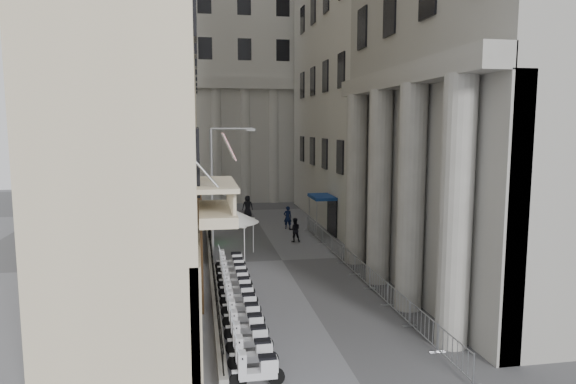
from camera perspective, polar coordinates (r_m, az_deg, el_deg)
The scene contains 31 objects.
far_building at distance 59.64m, azimuth -5.28°, elevation 13.88°, with size 22.00×10.00×30.00m, color #B7B4AC.
iron_fence at distance 30.18m, azimuth -8.46°, elevation -8.45°, with size 0.30×28.00×1.40m, color black, non-canonical shape.
blue_awning at distance 39.01m, azimuth 3.77°, elevation -4.77°, with size 1.60×3.00×3.00m, color navy, non-canonical shape.
flag at distance 18.03m, azimuth -6.26°, elevation -19.66°, with size 1.00×1.40×8.20m, color #9E0C11, non-canonical shape.
scooter_1 at distance 18.43m, azimuth -3.81°, elevation -19.00°, with size 0.56×1.40×1.50m, color silver, non-canonical shape.
scooter_2 at distance 19.52m, azimuth -4.21°, elevation -17.42°, with size 0.56×1.40×1.50m, color silver, non-canonical shape.
scooter_3 at distance 20.64m, azimuth -4.57°, elevation -16.01°, with size 0.56×1.40×1.50m, color silver, non-canonical shape.
scooter_4 at distance 21.76m, azimuth -4.88°, elevation -14.75°, with size 0.56×1.40×1.50m, color silver, non-canonical shape.
scooter_5 at distance 22.90m, azimuth -5.16°, elevation -13.60°, with size 0.56×1.40×1.50m, color silver, non-canonical shape.
scooter_6 at distance 24.04m, azimuth -5.41°, elevation -12.57°, with size 0.56×1.40×1.50m, color silver, non-canonical shape.
scooter_7 at distance 25.19m, azimuth -5.64°, elevation -11.63°, with size 0.56×1.40×1.50m, color silver, non-canonical shape.
scooter_8 at distance 26.35m, azimuth -5.84°, elevation -10.77°, with size 0.56×1.40×1.50m, color silver, non-canonical shape.
scooter_9 at distance 27.51m, azimuth -6.03°, elevation -9.98°, with size 0.56×1.40×1.50m, color silver, non-canonical shape.
scooter_10 at distance 28.68m, azimuth -6.20°, elevation -9.26°, with size 0.56×1.40×1.50m, color silver, non-canonical shape.
scooter_11 at distance 29.85m, azimuth -6.36°, elevation -8.60°, with size 0.56×1.40×1.50m, color silver, non-canonical shape.
barrier_0 at distance 19.24m, azimuth 17.97°, elevation -18.17°, with size 0.60×2.40×1.10m, color #A0A2A7, non-canonical shape.
barrier_1 at distance 21.28m, azimuth 14.72°, elevation -15.50°, with size 0.60×2.40×1.10m, color #A0A2A7, non-canonical shape.
barrier_2 at distance 23.41m, azimuth 12.11°, elevation -13.27°, with size 0.60×2.40×1.10m, color #A0A2A7, non-canonical shape.
barrier_3 at distance 25.60m, azimuth 9.97°, elevation -11.39°, with size 0.60×2.40×1.10m, color #A0A2A7, non-canonical shape.
barrier_4 at distance 27.85m, azimuth 8.20°, elevation -9.80°, with size 0.60×2.40×1.10m, color #A0A2A7, non-canonical shape.
barrier_5 at distance 30.13m, azimuth 6.71°, elevation -8.45°, with size 0.60×2.40×1.10m, color #A0A2A7, non-canonical shape.
barrier_6 at distance 32.45m, azimuth 5.44°, elevation -7.28°, with size 0.60×2.40×1.10m, color #A0A2A7, non-canonical shape.
barrier_7 at distance 34.79m, azimuth 4.35°, elevation -6.27°, with size 0.60×2.40×1.10m, color #A0A2A7, non-canonical shape.
barrier_8 at distance 37.16m, azimuth 3.40°, elevation -5.38°, with size 0.60×2.40×1.10m, color #A0A2A7, non-canonical shape.
barrier_9 at distance 39.54m, azimuth 2.56°, elevation -4.60°, with size 0.60×2.40×1.10m, color #A0A2A7, non-canonical shape.
security_tent at distance 32.59m, azimuth -7.46°, elevation -2.41°, with size 3.96×3.96×3.22m.
street_lamp at distance 29.90m, azimuth -7.88°, elevation 0.80°, with size 2.61×0.65×8.07m.
info_kiosk at distance 36.17m, azimuth -8.58°, elevation -4.49°, with size 0.36×0.78×1.60m.
pedestrian_a at distance 41.09m, azimuth -0.04°, elevation -2.84°, with size 0.66×0.44×1.82m, color black.
pedestrian_b at distance 36.46m, azimuth 0.73°, elevation -4.24°, with size 0.83×0.65×1.71m, color black.
pedestrian_c at distance 46.38m, azimuth -4.51°, elevation -1.60°, with size 0.96×0.63×1.97m, color black.
Camera 1 is at (-4.93, -11.05, 8.17)m, focal length 32.00 mm.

